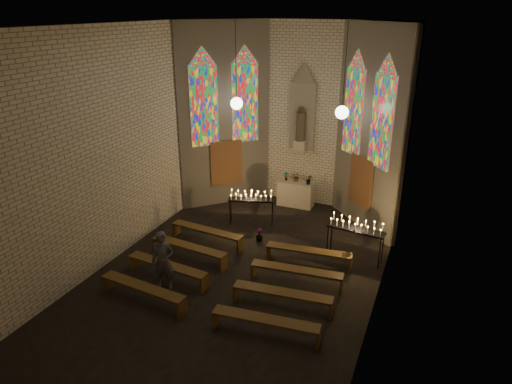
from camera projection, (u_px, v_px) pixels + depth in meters
floor at (239, 273)px, 13.67m from camera, size 12.00×12.00×0.00m
room at (279, 126)px, 15.13m from camera, size 8.22×12.43×7.00m
altar at (296, 194)px, 18.13m from camera, size 1.40×0.60×1.00m
flower_vase_left at (286, 176)px, 18.03m from camera, size 0.21×0.16×0.36m
flower_vase_center at (297, 177)px, 17.95m from camera, size 0.42×0.39×0.38m
flower_vase_right at (309, 180)px, 17.61m from camera, size 0.25×0.22×0.41m
aisle_flower_pot at (259, 235)px, 15.47m from camera, size 0.30×0.30×0.44m
votive_stand_left at (251, 197)px, 16.41m from camera, size 1.68×0.88×1.20m
votive_stand_right at (356, 227)px, 14.03m from camera, size 1.83×0.65×1.31m
pew_left_0 at (207, 232)px, 15.27m from camera, size 2.66×0.62×0.51m
pew_right_0 at (309, 252)px, 14.01m from camera, size 2.66×0.62×0.51m
pew_left_1 at (189, 248)px, 14.25m from camera, size 2.66×0.62×0.51m
pew_right_1 at (297, 272)px, 12.98m from camera, size 2.66×0.62×0.51m
pew_left_2 at (167, 267)px, 13.22m from camera, size 2.66×0.62×0.51m
pew_right_2 at (283, 294)px, 11.96m from camera, size 2.66×0.62×0.51m
pew_left_3 at (143, 289)px, 12.20m from camera, size 2.66×0.62×0.51m
pew_right_3 at (266, 322)px, 10.93m from camera, size 2.66×0.62×0.51m
visitor at (163, 261)px, 12.65m from camera, size 0.74×0.62×1.74m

